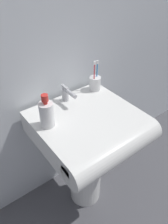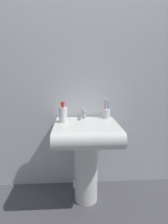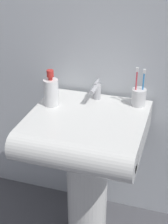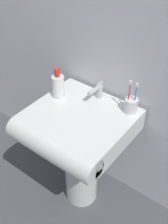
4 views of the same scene
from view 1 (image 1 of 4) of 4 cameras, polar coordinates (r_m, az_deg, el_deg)
The scene contains 7 objects.
ground_plane at distance 1.66m, azimuth 0.29°, elevation -20.50°, with size 6.00×6.00×0.00m, color #4C4C51.
wall_back at distance 1.13m, azimuth -8.99°, elevation 26.51°, with size 5.00×0.05×2.40m, color silver.
sink_pedestal at distance 1.42m, azimuth 0.33°, elevation -14.23°, with size 0.20×0.20×0.58m, color white.
sink_basin at distance 1.13m, azimuth 1.94°, elevation -4.59°, with size 0.52×0.52×0.13m.
faucet at distance 1.20m, azimuth -4.56°, elevation 4.77°, with size 0.04×0.13×0.09m.
toothbrush_cup at distance 1.31m, azimuth 2.90°, elevation 7.60°, with size 0.07×0.07×0.19m.
soap_bottle at distance 1.03m, azimuth -9.70°, elevation -0.48°, with size 0.07×0.07×0.17m.
Camera 1 is at (-0.54, -0.70, 1.41)m, focal length 35.00 mm.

